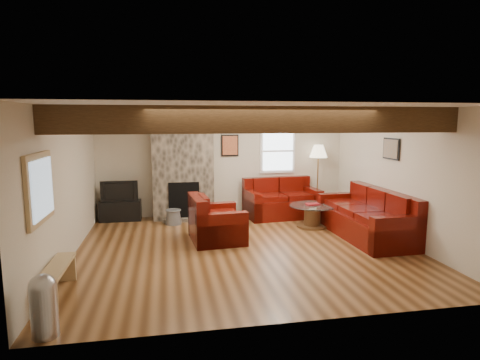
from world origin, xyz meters
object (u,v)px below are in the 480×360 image
(coffee_table, at_px, (312,216))
(loveseat, at_px, (282,198))
(television, at_px, (120,191))
(floor_lamp, at_px, (318,155))
(sofa_three, at_px, (365,214))
(tv_cabinet, at_px, (121,211))
(armchair_red, at_px, (217,218))

(coffee_table, bearing_deg, loveseat, 109.90)
(television, bearing_deg, floor_lamp, -1.16)
(loveseat, relative_size, television, 2.08)
(television, bearing_deg, sofa_three, -24.31)
(coffee_table, distance_m, floor_lamp, 1.84)
(sofa_three, xyz_separation_m, loveseat, (-1.14, 1.93, -0.01))
(television, bearing_deg, tv_cabinet, 0.00)
(armchair_red, bearing_deg, loveseat, -52.12)
(loveseat, bearing_deg, sofa_three, -64.82)
(loveseat, bearing_deg, coffee_table, -75.59)
(tv_cabinet, bearing_deg, loveseat, -4.53)
(loveseat, distance_m, coffee_table, 1.13)
(armchair_red, relative_size, floor_lamp, 0.64)
(armchair_red, distance_m, tv_cabinet, 2.81)
(sofa_three, height_order, loveseat, sofa_three)
(coffee_table, bearing_deg, armchair_red, -164.12)
(armchair_red, distance_m, floor_lamp, 3.48)
(armchair_red, bearing_deg, tv_cabinet, 40.67)
(floor_lamp, bearing_deg, sofa_three, -85.35)
(sofa_three, distance_m, loveseat, 2.24)
(sofa_three, relative_size, tv_cabinet, 2.61)
(coffee_table, relative_size, tv_cabinet, 1.07)
(sofa_three, bearing_deg, loveseat, -151.00)
(loveseat, xyz_separation_m, floor_lamp, (0.97, 0.20, 1.00))
(loveseat, bearing_deg, television, 169.98)
(television, relative_size, floor_lamp, 0.48)
(loveseat, relative_size, armchair_red, 1.58)
(loveseat, distance_m, floor_lamp, 1.41)
(sofa_three, relative_size, coffee_table, 2.44)
(armchair_red, height_order, floor_lamp, floor_lamp)
(television, xyz_separation_m, floor_lamp, (4.76, -0.10, 0.75))
(sofa_three, relative_size, loveseat, 1.41)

